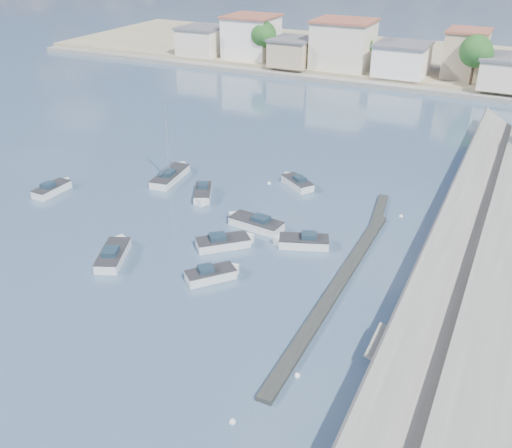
% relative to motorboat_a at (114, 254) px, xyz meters
% --- Properties ---
extents(ground, '(400.00, 400.00, 0.00)m').
position_rel_motorboat_a_xyz_m(ground, '(11.20, 33.68, -0.38)').
color(ground, '#2E435D').
rests_on(ground, ground).
extents(seawall_walkway, '(5.00, 90.00, 1.80)m').
position_rel_motorboat_a_xyz_m(seawall_walkway, '(29.70, 6.68, 0.52)').
color(seawall_walkway, slate).
rests_on(seawall_walkway, ground).
extents(breakwater, '(2.00, 31.02, 0.35)m').
position_rel_motorboat_a_xyz_m(breakwater, '(18.11, 6.37, -0.21)').
color(breakwater, black).
rests_on(breakwater, ground).
extents(far_shore_land, '(160.00, 40.00, 1.40)m').
position_rel_motorboat_a_xyz_m(far_shore_land, '(11.20, 85.68, 0.32)').
color(far_shore_land, gray).
rests_on(far_shore_land, ground).
extents(far_shore_quay, '(160.00, 2.50, 0.80)m').
position_rel_motorboat_a_xyz_m(far_shore_quay, '(11.20, 64.68, 0.02)').
color(far_shore_quay, slate).
rests_on(far_shore_quay, ground).
extents(far_town, '(113.01, 12.80, 8.35)m').
position_rel_motorboat_a_xyz_m(far_town, '(21.92, 70.60, 4.56)').
color(far_town, beige).
rests_on(far_town, far_shore_land).
extents(shore_trees, '(74.56, 38.32, 7.92)m').
position_rel_motorboat_a_xyz_m(shore_trees, '(19.55, 61.80, 5.84)').
color(shore_trees, '#38281E').
rests_on(shore_trees, ground).
extents(motorboat_a, '(3.62, 5.32, 1.48)m').
position_rel_motorboat_a_xyz_m(motorboat_a, '(0.00, 0.00, 0.00)').
color(motorboat_a, silver).
rests_on(motorboat_a, ground).
extents(motorboat_b, '(3.70, 3.93, 1.48)m').
position_rel_motorboat_a_xyz_m(motorboat_b, '(9.01, 0.90, -0.00)').
color(motorboat_b, silver).
rests_on(motorboat_b, ground).
extents(motorboat_c, '(5.63, 2.47, 1.48)m').
position_rel_motorboat_a_xyz_m(motorboat_c, '(8.06, 10.08, 0.00)').
color(motorboat_c, silver).
rests_on(motorboat_c, ground).
extents(motorboat_d, '(4.81, 3.18, 1.48)m').
position_rel_motorboat_a_xyz_m(motorboat_d, '(13.27, 8.73, -0.00)').
color(motorboat_d, silver).
rests_on(motorboat_d, ground).
extents(motorboat_e, '(1.75, 4.63, 1.48)m').
position_rel_motorboat_a_xyz_m(motorboat_e, '(-14.05, 7.82, -0.00)').
color(motorboat_e, silver).
rests_on(motorboat_e, ground).
extents(motorboat_f, '(4.23, 3.66, 1.48)m').
position_rel_motorboat_a_xyz_m(motorboat_f, '(8.01, 20.39, -0.00)').
color(motorboat_f, silver).
rests_on(motorboat_f, ground).
extents(motorboat_g, '(3.31, 4.53, 1.48)m').
position_rel_motorboat_a_xyz_m(motorboat_g, '(0.55, 13.52, 0.00)').
color(motorboat_g, silver).
rests_on(motorboat_g, ground).
extents(motorboat_h, '(4.52, 4.36, 1.48)m').
position_rel_motorboat_a_xyz_m(motorboat_h, '(7.45, 5.79, -0.00)').
color(motorboat_h, silver).
rests_on(motorboat_h, ground).
extents(sailboat, '(2.81, 6.74, 9.00)m').
position_rel_motorboat_a_xyz_m(sailboat, '(-5.00, 16.17, 0.03)').
color(sailboat, silver).
rests_on(sailboat, ground).
extents(mooring_buoys, '(19.39, 31.32, 0.39)m').
position_rel_motorboat_a_xyz_m(mooring_buoys, '(15.66, 7.04, -0.33)').
color(mooring_buoys, white).
rests_on(mooring_buoys, ground).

